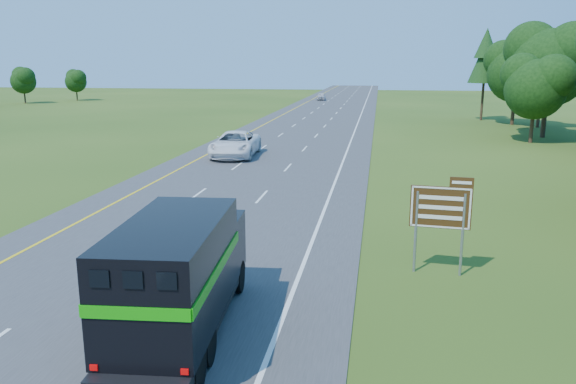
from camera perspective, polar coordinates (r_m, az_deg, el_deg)
name	(u,v)px	position (r m, az deg, el deg)	size (l,w,h in m)	color
road	(302,132)	(60.28, 1.47, 6.11)	(15.00, 260.00, 0.04)	#38383A
lane_markings	(302,132)	(60.28, 1.47, 6.14)	(11.15, 260.00, 0.01)	yellow
horse_truck	(180,273)	(15.17, -10.91, -8.05)	(2.87, 7.63, 3.31)	black
white_suv	(235,144)	(44.29, -5.38, 4.87)	(3.22, 6.98, 1.94)	white
far_car	(321,97)	(112.93, 3.40, 9.66)	(1.68, 4.17, 1.42)	#B1B1B8
exit_sign	(441,211)	(19.85, 15.33, -1.91)	(2.04, 0.27, 3.47)	gray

